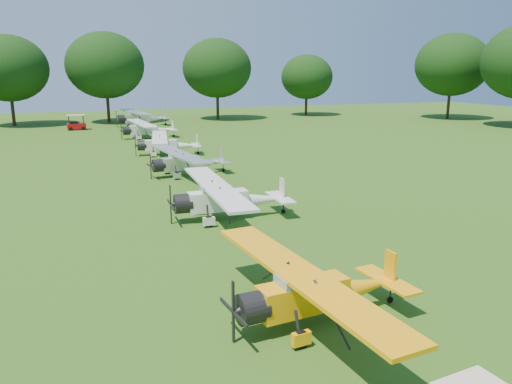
% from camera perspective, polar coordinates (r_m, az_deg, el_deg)
% --- Properties ---
extents(ground, '(160.00, 160.00, 0.00)m').
position_cam_1_polar(ground, '(22.17, -1.18, -6.03)').
color(ground, '#2D5415').
rests_on(ground, ground).
extents(tree_belt, '(137.36, 130.27, 14.52)m').
position_cam_1_polar(tree_belt, '(22.40, 7.58, 14.99)').
color(tree_belt, black).
rests_on(tree_belt, ground).
extents(aircraft_2, '(5.98, 9.52, 1.87)m').
position_cam_1_polar(aircraft_2, '(15.42, 6.84, -10.93)').
color(aircraft_2, '#FFA70A').
rests_on(aircraft_2, ground).
extents(aircraft_3, '(6.35, 10.09, 1.99)m').
position_cam_1_polar(aircraft_3, '(25.67, -3.35, -0.56)').
color(aircraft_3, white).
rests_on(aircraft_3, ground).
extents(aircraft_4, '(5.95, 9.43, 1.85)m').
position_cam_1_polar(aircraft_4, '(36.67, -7.93, 3.55)').
color(aircraft_4, silver).
rests_on(aircraft_4, ground).
extents(aircraft_5, '(5.92, 9.39, 1.84)m').
position_cam_1_polar(aircraft_5, '(45.98, -10.27, 5.52)').
color(aircraft_5, white).
rests_on(aircraft_5, ground).
extents(aircraft_6, '(6.23, 9.93, 1.95)m').
position_cam_1_polar(aircraft_6, '(57.85, -12.36, 7.14)').
color(aircraft_6, white).
rests_on(aircraft_6, ground).
extents(aircraft_7, '(7.19, 11.40, 2.24)m').
position_cam_1_polar(aircraft_7, '(70.55, -13.07, 8.38)').
color(aircraft_7, silver).
rests_on(aircraft_7, ground).
extents(golf_cart, '(2.35, 1.55, 1.92)m').
position_cam_1_polar(golf_cart, '(68.62, -19.88, 7.23)').
color(golf_cart, '#B20C0D').
rests_on(golf_cart, ground).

